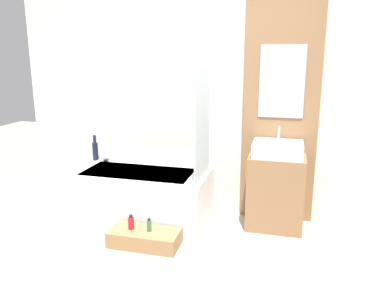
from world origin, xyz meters
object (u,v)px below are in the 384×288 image
(vase_round_light, at_px, (106,157))
(wooden_step_bench, at_px, (145,238))
(sink, at_px, (278,149))
(bottle_soap_primary, at_px, (131,223))
(vase_tall_dark, at_px, (95,150))
(bathtub, at_px, (139,195))
(bottle_soap_secondary, at_px, (149,225))

(vase_round_light, bearing_deg, wooden_step_bench, -46.54)
(sink, bearing_deg, bottle_soap_primary, -150.94)
(vase_tall_dark, bearing_deg, wooden_step_bench, -42.25)
(bathtub, bearing_deg, wooden_step_bench, -63.14)
(wooden_step_bench, bearing_deg, bathtub, 116.86)
(bottle_soap_primary, bearing_deg, sink, 29.06)
(bottle_soap_secondary, bearing_deg, bathtub, 120.71)
(bottle_soap_primary, bearing_deg, vase_tall_dark, 133.48)
(vase_tall_dark, xyz_separation_m, vase_round_light, (0.15, -0.02, -0.07))
(sink, relative_size, vase_tall_dark, 1.62)
(wooden_step_bench, xyz_separation_m, bottle_soap_secondary, (0.05, 0.00, 0.13))
(sink, xyz_separation_m, bottle_soap_secondary, (-1.09, -0.70, -0.62))
(wooden_step_bench, relative_size, sink, 1.35)
(bathtub, relative_size, bottle_soap_secondary, 11.66)
(bathtub, distance_m, wooden_step_bench, 0.65)
(bottle_soap_primary, bearing_deg, wooden_step_bench, 0.00)
(wooden_step_bench, xyz_separation_m, vase_round_light, (-0.79, 0.83, 0.50))
(bathtub, height_order, wooden_step_bench, bathtub)
(sink, xyz_separation_m, bottle_soap_primary, (-1.27, -0.70, -0.61))
(vase_tall_dark, bearing_deg, sink, -3.99)
(vase_tall_dark, xyz_separation_m, bottle_soap_primary, (0.81, -0.85, -0.43))
(bottle_soap_primary, bearing_deg, bottle_soap_secondary, 0.00)
(bathtub, distance_m, vase_round_light, 0.65)
(wooden_step_bench, height_order, bottle_soap_secondary, bottle_soap_secondary)
(wooden_step_bench, xyz_separation_m, sink, (1.14, 0.70, 0.75))
(bathtub, xyz_separation_m, bottle_soap_primary, (0.15, -0.55, -0.05))
(wooden_step_bench, bearing_deg, bottle_soap_secondary, 0.00)
(wooden_step_bench, distance_m, sink, 1.53)
(vase_round_light, xyz_separation_m, bottle_soap_secondary, (0.84, -0.83, -0.37))
(bottle_soap_primary, bearing_deg, vase_round_light, 128.37)
(sink, xyz_separation_m, vase_tall_dark, (-2.07, 0.14, -0.18))
(bottle_soap_secondary, bearing_deg, wooden_step_bench, -180.00)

